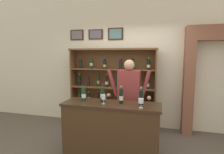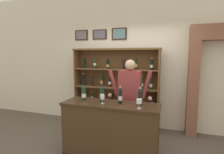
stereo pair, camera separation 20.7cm
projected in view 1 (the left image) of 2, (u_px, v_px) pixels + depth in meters
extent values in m
cube|color=beige|center=(131.00, 58.00, 4.52)|extent=(12.00, 0.16, 3.36)
cube|color=#382316|center=(77.00, 35.00, 4.71)|extent=(0.36, 0.02, 0.26)
cube|color=slate|center=(77.00, 35.00, 4.70)|extent=(0.29, 0.01, 0.21)
cube|color=#382316|center=(96.00, 34.00, 4.58)|extent=(0.38, 0.02, 0.25)
cube|color=#5B5565|center=(95.00, 34.00, 4.57)|extent=(0.30, 0.01, 0.20)
cube|color=#382316|center=(116.00, 34.00, 4.45)|extent=(0.38, 0.02, 0.29)
cube|color=slate|center=(115.00, 34.00, 4.44)|extent=(0.30, 0.01, 0.23)
cube|color=brown|center=(74.00, 87.00, 4.61)|extent=(0.03, 0.34, 1.92)
cube|color=brown|center=(156.00, 91.00, 4.10)|extent=(0.03, 0.34, 1.92)
cube|color=brown|center=(114.00, 88.00, 4.51)|extent=(2.05, 0.02, 1.92)
cube|color=brown|center=(112.00, 122.00, 4.46)|extent=(1.99, 0.32, 0.02)
cylinder|color=black|center=(81.00, 114.00, 4.67)|extent=(0.07, 0.07, 0.23)
sphere|color=black|center=(81.00, 110.00, 4.66)|extent=(0.07, 0.07, 0.07)
cylinder|color=black|center=(81.00, 109.00, 4.65)|extent=(0.03, 0.03, 0.07)
cylinder|color=maroon|center=(81.00, 108.00, 4.65)|extent=(0.03, 0.03, 0.03)
cylinder|color=beige|center=(81.00, 115.00, 4.67)|extent=(0.08, 0.08, 0.07)
cylinder|color=black|center=(89.00, 115.00, 4.59)|extent=(0.07, 0.07, 0.23)
sphere|color=black|center=(89.00, 111.00, 4.58)|extent=(0.07, 0.07, 0.07)
cylinder|color=black|center=(89.00, 110.00, 4.57)|extent=(0.03, 0.03, 0.07)
cylinder|color=maroon|center=(89.00, 109.00, 4.57)|extent=(0.03, 0.03, 0.03)
cylinder|color=silver|center=(89.00, 116.00, 4.60)|extent=(0.08, 0.08, 0.07)
cylinder|color=black|center=(98.00, 117.00, 4.51)|extent=(0.07, 0.07, 0.23)
sphere|color=black|center=(98.00, 112.00, 4.49)|extent=(0.07, 0.07, 0.07)
cylinder|color=black|center=(98.00, 111.00, 4.49)|extent=(0.03, 0.03, 0.08)
cylinder|color=maroon|center=(98.00, 109.00, 4.48)|extent=(0.03, 0.03, 0.03)
cylinder|color=silver|center=(98.00, 118.00, 4.51)|extent=(0.08, 0.08, 0.07)
cylinder|color=black|center=(107.00, 117.00, 4.52)|extent=(0.07, 0.07, 0.23)
sphere|color=black|center=(107.00, 112.00, 4.50)|extent=(0.07, 0.07, 0.07)
cylinder|color=black|center=(107.00, 111.00, 4.50)|extent=(0.03, 0.03, 0.06)
cylinder|color=black|center=(107.00, 110.00, 4.50)|extent=(0.03, 0.03, 0.03)
cylinder|color=silver|center=(107.00, 117.00, 4.52)|extent=(0.08, 0.08, 0.07)
cylinder|color=black|center=(116.00, 118.00, 4.42)|extent=(0.07, 0.07, 0.23)
sphere|color=black|center=(116.00, 113.00, 4.40)|extent=(0.07, 0.07, 0.07)
cylinder|color=black|center=(116.00, 112.00, 4.40)|extent=(0.03, 0.03, 0.07)
cylinder|color=#B79338|center=(116.00, 111.00, 4.39)|extent=(0.03, 0.03, 0.03)
cylinder|color=silver|center=(116.00, 119.00, 4.42)|extent=(0.08, 0.08, 0.07)
cylinder|color=black|center=(128.00, 118.00, 4.37)|extent=(0.07, 0.07, 0.24)
sphere|color=black|center=(128.00, 113.00, 4.35)|extent=(0.07, 0.07, 0.07)
cylinder|color=black|center=(128.00, 112.00, 4.35)|extent=(0.03, 0.03, 0.06)
cylinder|color=black|center=(128.00, 112.00, 4.35)|extent=(0.04, 0.04, 0.03)
cylinder|color=tan|center=(128.00, 119.00, 4.37)|extent=(0.08, 0.08, 0.08)
cylinder|color=#19381E|center=(138.00, 119.00, 4.30)|extent=(0.07, 0.07, 0.24)
sphere|color=#19381E|center=(138.00, 114.00, 4.28)|extent=(0.07, 0.07, 0.07)
cylinder|color=#19381E|center=(138.00, 113.00, 4.28)|extent=(0.04, 0.04, 0.06)
cylinder|color=#B79338|center=(138.00, 112.00, 4.28)|extent=(0.04, 0.04, 0.03)
cylinder|color=tan|center=(138.00, 120.00, 4.30)|extent=(0.08, 0.08, 0.08)
cylinder|color=black|center=(147.00, 121.00, 4.19)|extent=(0.07, 0.07, 0.23)
sphere|color=black|center=(147.00, 116.00, 4.18)|extent=(0.07, 0.07, 0.07)
cylinder|color=black|center=(147.00, 115.00, 4.18)|extent=(0.03, 0.03, 0.06)
cylinder|color=#99999E|center=(147.00, 114.00, 4.17)|extent=(0.03, 0.03, 0.03)
cylinder|color=tan|center=(147.00, 122.00, 4.20)|extent=(0.08, 0.08, 0.07)
cube|color=brown|center=(112.00, 105.00, 4.41)|extent=(1.99, 0.32, 0.02)
cylinder|color=#19381E|center=(80.00, 98.00, 4.59)|extent=(0.07, 0.07, 0.25)
sphere|color=#19381E|center=(80.00, 93.00, 4.57)|extent=(0.07, 0.07, 0.07)
cylinder|color=#19381E|center=(80.00, 92.00, 4.57)|extent=(0.03, 0.03, 0.07)
cylinder|color=navy|center=(80.00, 91.00, 4.56)|extent=(0.04, 0.04, 0.03)
cylinder|color=black|center=(80.00, 98.00, 4.59)|extent=(0.07, 0.07, 0.08)
cylinder|color=black|center=(89.00, 99.00, 4.55)|extent=(0.07, 0.07, 0.23)
sphere|color=black|center=(89.00, 94.00, 4.53)|extent=(0.07, 0.07, 0.07)
cylinder|color=black|center=(89.00, 93.00, 4.53)|extent=(0.03, 0.03, 0.06)
cylinder|color=#B79338|center=(89.00, 92.00, 4.53)|extent=(0.03, 0.03, 0.03)
cylinder|color=silver|center=(89.00, 98.00, 4.55)|extent=(0.07, 0.07, 0.07)
cylinder|color=black|center=(98.00, 99.00, 4.47)|extent=(0.07, 0.07, 0.24)
sphere|color=black|center=(98.00, 94.00, 4.46)|extent=(0.07, 0.07, 0.07)
cylinder|color=black|center=(98.00, 93.00, 4.45)|extent=(0.03, 0.03, 0.08)
cylinder|color=#99999E|center=(98.00, 91.00, 4.45)|extent=(0.04, 0.04, 0.03)
cylinder|color=silver|center=(98.00, 100.00, 4.48)|extent=(0.07, 0.07, 0.08)
cylinder|color=black|center=(109.00, 100.00, 4.42)|extent=(0.07, 0.07, 0.24)
sphere|color=black|center=(109.00, 95.00, 4.41)|extent=(0.07, 0.07, 0.07)
cylinder|color=black|center=(109.00, 93.00, 4.40)|extent=(0.03, 0.03, 0.08)
cylinder|color=maroon|center=(109.00, 92.00, 4.40)|extent=(0.03, 0.03, 0.03)
cylinder|color=silver|center=(109.00, 101.00, 4.43)|extent=(0.07, 0.07, 0.08)
cylinder|color=black|center=(117.00, 101.00, 4.35)|extent=(0.07, 0.07, 0.23)
sphere|color=black|center=(117.00, 96.00, 4.34)|extent=(0.07, 0.07, 0.07)
cylinder|color=black|center=(117.00, 95.00, 4.33)|extent=(0.03, 0.03, 0.07)
cylinder|color=#99999E|center=(117.00, 94.00, 4.33)|extent=(0.03, 0.03, 0.03)
cylinder|color=black|center=(117.00, 101.00, 4.35)|extent=(0.07, 0.07, 0.07)
cylinder|color=black|center=(127.00, 101.00, 4.29)|extent=(0.07, 0.07, 0.25)
sphere|color=black|center=(127.00, 95.00, 4.27)|extent=(0.07, 0.07, 0.07)
cylinder|color=black|center=(127.00, 94.00, 4.27)|extent=(0.03, 0.03, 0.06)
cylinder|color=black|center=(127.00, 93.00, 4.27)|extent=(0.04, 0.04, 0.03)
cylinder|color=beige|center=(127.00, 102.00, 4.29)|extent=(0.07, 0.07, 0.08)
cylinder|color=#19381E|center=(138.00, 101.00, 4.23)|extent=(0.07, 0.07, 0.25)
sphere|color=#19381E|center=(138.00, 96.00, 4.22)|extent=(0.07, 0.07, 0.07)
cylinder|color=#19381E|center=(138.00, 95.00, 4.21)|extent=(0.03, 0.03, 0.08)
cylinder|color=#B79338|center=(138.00, 93.00, 4.21)|extent=(0.03, 0.03, 0.03)
cylinder|color=tan|center=(138.00, 102.00, 4.23)|extent=(0.07, 0.07, 0.08)
cylinder|color=black|center=(149.00, 102.00, 4.20)|extent=(0.07, 0.07, 0.23)
sphere|color=black|center=(149.00, 97.00, 4.19)|extent=(0.07, 0.07, 0.07)
cylinder|color=black|center=(149.00, 96.00, 4.18)|extent=(0.03, 0.03, 0.06)
cylinder|color=maroon|center=(149.00, 95.00, 4.18)|extent=(0.03, 0.03, 0.03)
cylinder|color=silver|center=(149.00, 102.00, 4.20)|extent=(0.07, 0.07, 0.07)
cube|color=brown|center=(112.00, 87.00, 4.35)|extent=(1.99, 0.32, 0.02)
cylinder|color=black|center=(79.00, 81.00, 4.56)|extent=(0.07, 0.07, 0.23)
sphere|color=black|center=(79.00, 76.00, 4.54)|extent=(0.07, 0.07, 0.07)
cylinder|color=black|center=(79.00, 75.00, 4.54)|extent=(0.03, 0.03, 0.06)
cylinder|color=#99999E|center=(79.00, 74.00, 4.54)|extent=(0.03, 0.03, 0.03)
cylinder|color=black|center=(79.00, 81.00, 4.56)|extent=(0.07, 0.07, 0.07)
cylinder|color=black|center=(88.00, 81.00, 4.48)|extent=(0.07, 0.07, 0.23)
sphere|color=black|center=(88.00, 76.00, 4.46)|extent=(0.07, 0.07, 0.07)
cylinder|color=black|center=(88.00, 75.00, 4.46)|extent=(0.03, 0.03, 0.06)
cylinder|color=maroon|center=(88.00, 75.00, 4.46)|extent=(0.04, 0.04, 0.03)
cylinder|color=black|center=(88.00, 81.00, 4.48)|extent=(0.07, 0.07, 0.07)
cylinder|color=#19381E|center=(98.00, 81.00, 4.46)|extent=(0.07, 0.07, 0.23)
sphere|color=#19381E|center=(98.00, 77.00, 4.45)|extent=(0.07, 0.07, 0.07)
cylinder|color=#19381E|center=(98.00, 76.00, 4.44)|extent=(0.03, 0.03, 0.06)
cylinder|color=navy|center=(98.00, 75.00, 4.44)|extent=(0.03, 0.03, 0.03)
cylinder|color=tan|center=(98.00, 82.00, 4.46)|extent=(0.07, 0.07, 0.07)
cylinder|color=black|center=(107.00, 82.00, 4.38)|extent=(0.07, 0.07, 0.22)
sphere|color=black|center=(107.00, 77.00, 4.37)|extent=(0.07, 0.07, 0.07)
cylinder|color=black|center=(107.00, 76.00, 4.36)|extent=(0.03, 0.03, 0.08)
cylinder|color=#B79338|center=(107.00, 74.00, 4.36)|extent=(0.04, 0.04, 0.03)
cylinder|color=silver|center=(107.00, 83.00, 4.38)|extent=(0.07, 0.07, 0.07)
cylinder|color=black|center=(117.00, 82.00, 4.31)|extent=(0.07, 0.07, 0.23)
sphere|color=black|center=(117.00, 77.00, 4.29)|extent=(0.07, 0.07, 0.07)
cylinder|color=black|center=(117.00, 76.00, 4.29)|extent=(0.03, 0.03, 0.06)
cylinder|color=navy|center=(117.00, 76.00, 4.29)|extent=(0.04, 0.04, 0.03)
cylinder|color=black|center=(117.00, 82.00, 4.31)|extent=(0.07, 0.07, 0.07)
cylinder|color=black|center=(128.00, 83.00, 4.21)|extent=(0.07, 0.07, 0.22)
sphere|color=black|center=(128.00, 78.00, 4.20)|extent=(0.07, 0.07, 0.07)
cylinder|color=black|center=(128.00, 77.00, 4.20)|extent=(0.03, 0.03, 0.06)
cylinder|color=#B79338|center=(128.00, 76.00, 4.19)|extent=(0.03, 0.03, 0.03)
cylinder|color=silver|center=(128.00, 84.00, 4.22)|extent=(0.07, 0.07, 0.07)
cylinder|color=#19381E|center=(139.00, 83.00, 4.19)|extent=(0.07, 0.07, 0.23)
sphere|color=#19381E|center=(139.00, 78.00, 4.17)|extent=(0.07, 0.07, 0.07)
cylinder|color=#19381E|center=(139.00, 77.00, 4.17)|extent=(0.03, 0.03, 0.07)
cylinder|color=#B79338|center=(139.00, 76.00, 4.16)|extent=(0.04, 0.04, 0.03)
cylinder|color=silver|center=(139.00, 84.00, 4.19)|extent=(0.07, 0.07, 0.08)
cylinder|color=black|center=(148.00, 84.00, 4.11)|extent=(0.07, 0.07, 0.22)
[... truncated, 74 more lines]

